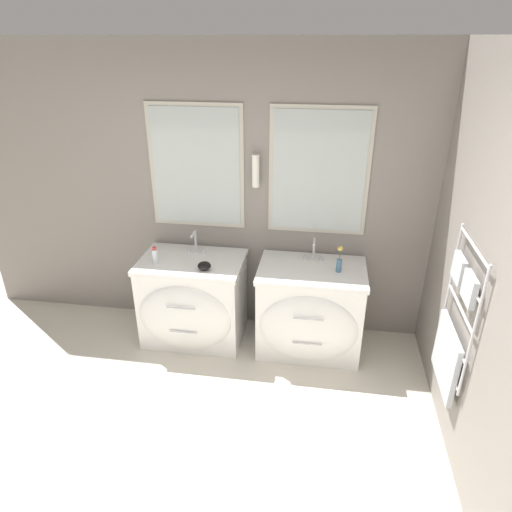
# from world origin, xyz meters

# --- Properties ---
(wall_back) EXTENTS (5.11, 0.14, 2.60)m
(wall_back) POSITION_xyz_m (0.01, 2.28, 1.31)
(wall_back) COLOR gray
(wall_back) RESTS_ON ground_plane
(wall_right) EXTENTS (0.13, 4.38, 2.60)m
(wall_right) POSITION_xyz_m (1.78, 1.02, 1.29)
(wall_right) COLOR gray
(wall_right) RESTS_ON ground_plane
(vanity_left) EXTENTS (0.92, 0.69, 0.80)m
(vanity_left) POSITION_xyz_m (-0.33, 1.88, 0.41)
(vanity_left) COLOR white
(vanity_left) RESTS_ON ground_plane
(vanity_right) EXTENTS (0.92, 0.69, 0.80)m
(vanity_right) POSITION_xyz_m (0.74, 1.88, 0.41)
(vanity_right) COLOR white
(vanity_right) RESTS_ON ground_plane
(faucet_left) EXTENTS (0.17, 0.13, 0.21)m
(faucet_left) POSITION_xyz_m (-0.33, 2.07, 0.91)
(faucet_left) COLOR silver
(faucet_left) RESTS_ON vanity_left
(faucet_right) EXTENTS (0.17, 0.13, 0.21)m
(faucet_right) POSITION_xyz_m (0.74, 2.07, 0.91)
(faucet_right) COLOR silver
(faucet_right) RESTS_ON vanity_right
(toiletry_bottle) EXTENTS (0.05, 0.05, 0.15)m
(toiletry_bottle) POSITION_xyz_m (-0.62, 1.82, 0.87)
(toiletry_bottle) COLOR silver
(toiletry_bottle) RESTS_ON vanity_left
(amenity_bowl) EXTENTS (0.11, 0.11, 0.07)m
(amenity_bowl) POSITION_xyz_m (-0.17, 1.76, 0.84)
(amenity_bowl) COLOR black
(amenity_bowl) RESTS_ON vanity_left
(flower_vase) EXTENTS (0.05, 0.05, 0.24)m
(flower_vase) POSITION_xyz_m (0.96, 1.90, 0.90)
(flower_vase) COLOR teal
(flower_vase) RESTS_ON vanity_right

